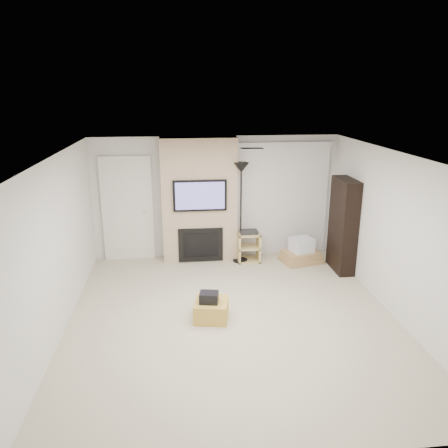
{
  "coord_description": "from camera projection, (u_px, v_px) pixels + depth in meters",
  "views": [
    {
      "loc": [
        -0.79,
        -5.97,
        3.38
      ],
      "look_at": [
        0.0,
        1.2,
        1.15
      ],
      "focal_mm": 35.0,
      "sensor_mm": 36.0,
      "label": 1
    }
  ],
  "objects": [
    {
      "name": "ceiling",
      "position": [
        233.0,
        156.0,
        6.01
      ],
      "size": [
        5.0,
        5.5,
        0.0
      ],
      "primitive_type": "cube",
      "color": "white",
      "rests_on": "wall_back"
    },
    {
      "name": "black_bag",
      "position": [
        209.0,
        297.0,
        6.58
      ],
      "size": [
        0.32,
        0.27,
        0.16
      ],
      "primitive_type": "cube",
      "rotation": [
        0.0,
        0.0,
        -0.18
      ],
      "color": "black",
      "rests_on": "ottoman"
    },
    {
      "name": "entry_door",
      "position": [
        128.0,
        209.0,
        8.83
      ],
      "size": [
        1.02,
        0.11,
        2.14
      ],
      "color": "silver",
      "rests_on": "floor"
    },
    {
      "name": "vertical_blinds",
      "position": [
        283.0,
        195.0,
        9.09
      ],
      "size": [
        1.98,
        0.1,
        2.37
      ],
      "color": "silver",
      "rests_on": "floor"
    },
    {
      "name": "fireplace_wall",
      "position": [
        199.0,
        201.0,
        8.76
      ],
      "size": [
        1.5,
        0.47,
        2.5
      ],
      "color": "tan",
      "rests_on": "floor"
    },
    {
      "name": "ottoman",
      "position": [
        211.0,
        310.0,
        6.68
      ],
      "size": [
        0.58,
        0.58,
        0.3
      ],
      "primitive_type": "cube",
      "rotation": [
        0.0,
        0.0,
        -0.18
      ],
      "color": "gold",
      "rests_on": "floor"
    },
    {
      "name": "wall_left",
      "position": [
        57.0,
        248.0,
        6.12
      ],
      "size": [
        0.0,
        5.5,
        2.5
      ],
      "primitive_type": "cube",
      "rotation": [
        1.57,
        0.0,
        1.57
      ],
      "color": "silver",
      "rests_on": "ground"
    },
    {
      "name": "wall_right",
      "position": [
        395.0,
        236.0,
        6.64
      ],
      "size": [
        0.0,
        5.5,
        2.5
      ],
      "primitive_type": "cube",
      "rotation": [
        1.57,
        0.0,
        1.57
      ],
      "color": "silver",
      "rests_on": "ground"
    },
    {
      "name": "floor_lamp",
      "position": [
        241.0,
        185.0,
        8.51
      ],
      "size": [
        0.3,
        0.3,
        2.03
      ],
      "color": "black",
      "rests_on": "floor"
    },
    {
      "name": "wall_front",
      "position": [
        274.0,
        347.0,
        3.77
      ],
      "size": [
        5.0,
        0.0,
        2.5
      ],
      "primitive_type": "cube",
      "rotation": [
        1.57,
        0.0,
        0.0
      ],
      "color": "silver",
      "rests_on": "ground"
    },
    {
      "name": "hvac_vent",
      "position": [
        252.0,
        148.0,
        6.82
      ],
      "size": [
        0.35,
        0.18,
        0.01
      ],
      "primitive_type": "cube",
      "color": "silver",
      "rests_on": "ceiling"
    },
    {
      "name": "floor",
      "position": [
        232.0,
        318.0,
        6.75
      ],
      "size": [
        5.0,
        5.5,
        0.0
      ],
      "primitive_type": "cube",
      "color": "#BDB296",
      "rests_on": "ground"
    },
    {
      "name": "av_stand",
      "position": [
        249.0,
        245.0,
        8.89
      ],
      "size": [
        0.45,
        0.38,
        0.66
      ],
      "color": "tan",
      "rests_on": "floor"
    },
    {
      "name": "box_stack",
      "position": [
        301.0,
        253.0,
        8.89
      ],
      "size": [
        0.89,
        0.76,
        0.51
      ],
      "color": "tan",
      "rests_on": "floor"
    },
    {
      "name": "wall_back",
      "position": [
        216.0,
        197.0,
        9.0
      ],
      "size": [
        5.0,
        0.0,
        2.5
      ],
      "primitive_type": "cube",
      "rotation": [
        1.57,
        0.0,
        0.0
      ],
      "color": "silver",
      "rests_on": "ground"
    },
    {
      "name": "bookshelf",
      "position": [
        343.0,
        225.0,
        8.32
      ],
      "size": [
        0.3,
        0.8,
        1.8
      ],
      "color": "black",
      "rests_on": "floor"
    }
  ]
}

